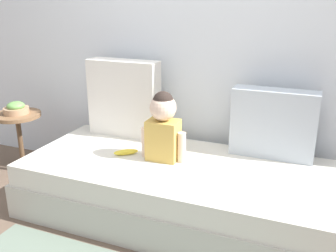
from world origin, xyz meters
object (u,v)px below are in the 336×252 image
object	(u,v)px
fruit_bowl	(16,109)
banana	(126,152)
throw_pillow_right	(273,124)
toddler	(163,125)
throw_pillow_left	(124,98)
couch	(175,189)
side_table	(19,127)

from	to	relation	value
fruit_bowl	banana	bearing A→B (deg)	-7.30
throw_pillow_right	toddler	distance (m)	0.74
throw_pillow_left	throw_pillow_right	size ratio (longest dim) A/B	1.06
toddler	fruit_bowl	distance (m)	1.35
toddler	banana	distance (m)	0.34
throw_pillow_left	fruit_bowl	xyz separation A→B (m)	(-0.88, -0.22, -0.12)
toddler	banana	bearing A→B (deg)	-173.30
fruit_bowl	toddler	bearing A→B (deg)	-4.56
throw_pillow_right	banana	bearing A→B (deg)	-158.77
couch	throw_pillow_right	world-z (taller)	throw_pillow_right
throw_pillow_right	fruit_bowl	xyz separation A→B (m)	(-2.01, -0.22, -0.06)
throw_pillow_left	side_table	bearing A→B (deg)	-165.83
couch	fruit_bowl	size ratio (longest dim) A/B	10.20
throw_pillow_left	side_table	size ratio (longest dim) A/B	1.14
couch	side_table	size ratio (longest dim) A/B	3.96
couch	fruit_bowl	bearing A→B (deg)	174.33
fruit_bowl	side_table	bearing A→B (deg)	172.87
throw_pillow_left	toddler	world-z (taller)	throw_pillow_left
couch	throw_pillow_right	xyz separation A→B (m)	(0.56, 0.36, 0.43)
throw_pillow_right	fruit_bowl	bearing A→B (deg)	-173.69
throw_pillow_right	couch	bearing A→B (deg)	-147.09
toddler	fruit_bowl	xyz separation A→B (m)	(-1.34, 0.11, -0.06)
banana	fruit_bowl	distance (m)	1.10
side_table	throw_pillow_left	bearing A→B (deg)	14.17
throw_pillow_right	fruit_bowl	world-z (taller)	throw_pillow_right
toddler	couch	bearing A→B (deg)	-20.08
couch	banana	bearing A→B (deg)	179.22
toddler	banana	world-z (taller)	toddler
couch	throw_pillow_left	world-z (taller)	throw_pillow_left
couch	side_table	distance (m)	1.46
banana	fruit_bowl	xyz separation A→B (m)	(-1.08, 0.14, 0.16)
banana	fruit_bowl	world-z (taller)	fruit_bowl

